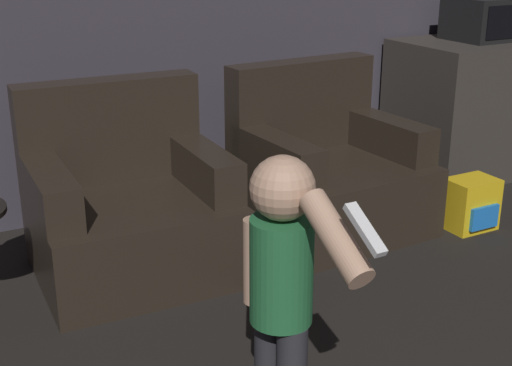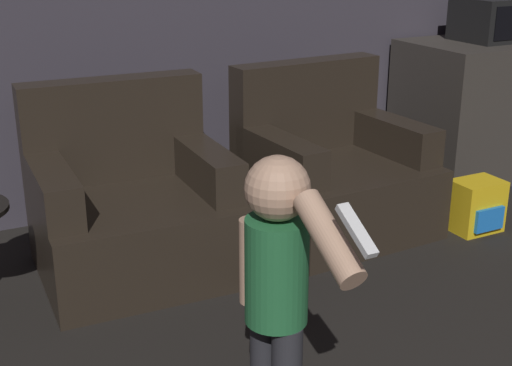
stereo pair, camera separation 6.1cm
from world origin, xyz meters
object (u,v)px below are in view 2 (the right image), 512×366
at_px(armchair_left, 131,209).
at_px(microwave, 501,19).
at_px(person_toddler, 278,272).
at_px(armchair_right, 331,174).
at_px(toy_backpack, 476,206).

height_order(armchair_left, microwave, microwave).
relative_size(armchair_left, person_toddler, 0.99).
relative_size(armchair_left, microwave, 1.65).
xyz_separation_m(armchair_left, microwave, (2.62, 0.36, 0.72)).
height_order(armchair_right, person_toddler, person_toddler).
xyz_separation_m(person_toddler, toy_backpack, (1.73, 0.91, -0.41)).
bearing_deg(armchair_left, toy_backpack, -10.84).
xyz_separation_m(armchair_left, armchair_right, (1.13, -0.00, 0.00)).
bearing_deg(toy_backpack, armchair_left, 167.09).
xyz_separation_m(armchair_right, microwave, (1.49, 0.36, 0.72)).
bearing_deg(armchair_right, microwave, 10.56).
relative_size(toy_backpack, microwave, 0.51).
bearing_deg(toy_backpack, armchair_right, 148.56).
bearing_deg(microwave, toy_backpack, -136.43).
height_order(armchair_left, armchair_right, same).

